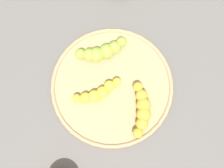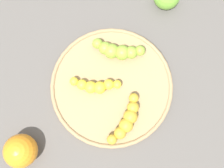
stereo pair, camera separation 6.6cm
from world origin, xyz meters
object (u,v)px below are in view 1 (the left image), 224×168
object	(u,v)px
fruit_bowl	(112,86)
banana_yellow	(98,93)
banana_green	(102,51)
banana_spotted	(142,109)

from	to	relation	value
fruit_bowl	banana_yellow	world-z (taller)	banana_yellow
fruit_bowl	banana_yellow	size ratio (longest dim) A/B	2.42
banana_green	banana_spotted	bearing A→B (deg)	16.72
banana_spotted	banana_yellow	bearing A→B (deg)	159.68
fruit_bowl	banana_green	xyz separation A→B (m)	(-0.02, -0.08, 0.03)
banana_yellow	banana_spotted	bearing A→B (deg)	44.55
banana_spotted	banana_green	size ratio (longest dim) A/B	0.92
banana_yellow	banana_green	bearing A→B (deg)	150.42
banana_green	banana_yellow	bearing A→B (deg)	-21.81
banana_spotted	banana_green	bearing A→B (deg)	124.08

